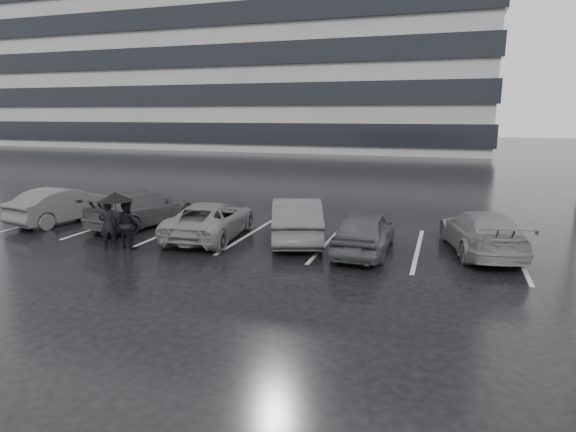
% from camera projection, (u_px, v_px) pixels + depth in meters
% --- Properties ---
extents(ground, '(160.00, 160.00, 0.00)m').
position_uv_depth(ground, '(286.00, 262.00, 13.34)').
color(ground, black).
rests_on(ground, ground).
extents(office_building, '(61.00, 26.00, 29.00)m').
position_uv_depth(office_building, '(242.00, 32.00, 61.66)').
color(office_building, gray).
rests_on(office_building, ground).
extents(car_main, '(1.53, 3.79, 1.29)m').
position_uv_depth(car_main, '(364.00, 231.00, 14.18)').
color(car_main, black).
rests_on(car_main, ground).
extents(car_west_a, '(2.79, 4.57, 1.42)m').
position_uv_depth(car_west_a, '(296.00, 219.00, 15.52)').
color(car_west_a, '#2A2A2C').
rests_on(car_west_a, ground).
extents(car_west_b, '(2.42, 4.52, 1.21)m').
position_uv_depth(car_west_b, '(211.00, 220.00, 15.88)').
color(car_west_b, '#4E4E50').
rests_on(car_west_b, ground).
extents(car_west_c, '(2.66, 4.74, 1.30)m').
position_uv_depth(car_west_c, '(142.00, 208.00, 17.67)').
color(car_west_c, black).
rests_on(car_west_c, ground).
extents(car_west_d, '(2.11, 4.24, 1.34)m').
position_uv_depth(car_west_d, '(64.00, 205.00, 18.19)').
color(car_west_d, '#2A2A2C').
rests_on(car_west_d, ground).
extents(car_east, '(2.64, 4.61, 1.26)m').
position_uv_depth(car_east, '(482.00, 232.00, 14.19)').
color(car_east, '#4E4E50').
rests_on(car_east, ground).
extents(pedestrian_left, '(0.65, 0.60, 1.49)m').
position_uv_depth(pedestrian_left, '(108.00, 225.00, 14.52)').
color(pedestrian_left, black).
rests_on(pedestrian_left, ground).
extents(pedestrian_right, '(0.81, 0.68, 1.50)m').
position_uv_depth(pedestrian_right, '(127.00, 224.00, 14.67)').
color(pedestrian_right, black).
rests_on(pedestrian_right, ground).
extents(umbrella, '(1.03, 1.03, 1.75)m').
position_uv_depth(umbrella, '(115.00, 197.00, 14.49)').
color(umbrella, black).
rests_on(umbrella, ground).
extents(stall_stripes, '(19.72, 5.00, 0.00)m').
position_uv_depth(stall_stripes, '(287.00, 238.00, 15.91)').
color(stall_stripes, '#B3B3B6').
rests_on(stall_stripes, ground).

